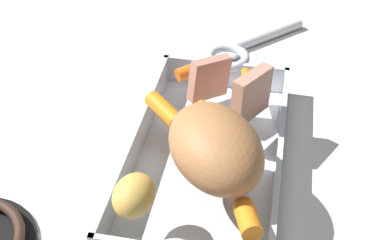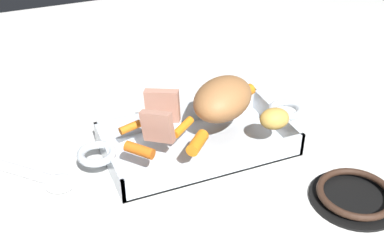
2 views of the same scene
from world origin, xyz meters
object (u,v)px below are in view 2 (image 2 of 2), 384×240
object	(u,v)px
roast_slice_outer	(162,106)
serving_spoon	(35,176)
baby_carrot_center_left	(198,143)
roast_slice_thin	(157,127)
potato_golden_large	(274,119)
stove_burner_rear	(355,196)
pork_roast	(223,99)
baby_carrot_southwest	(183,127)
roasting_dish	(197,142)
baby_carrot_center_right	(245,93)
baby_carrot_northwest	(130,127)
baby_carrot_northeast	(139,150)

from	to	relation	value
roast_slice_outer	serving_spoon	size ratio (longest dim) A/B	0.39
baby_carrot_center_left	roast_slice_thin	bearing A→B (deg)	-41.64
potato_golden_large	stove_burner_rear	distance (m)	0.20
pork_roast	baby_carrot_southwest	size ratio (longest dim) A/B	2.50
roasting_dish	serving_spoon	bearing A→B (deg)	-4.72
baby_carrot_southwest	potato_golden_large	bearing A→B (deg)	160.31
baby_carrot_center_right	baby_carrot_northwest	bearing A→B (deg)	6.15
roasting_dish	potato_golden_large	bearing A→B (deg)	156.77
pork_roast	baby_carrot_center_left	distance (m)	0.13
baby_carrot_northeast	baby_carrot_center_right	bearing A→B (deg)	-157.86
baby_carrot_southwest	baby_carrot_center_right	distance (m)	0.18
stove_burner_rear	potato_golden_large	bearing A→B (deg)	-73.20
baby_carrot_northwest	stove_burner_rear	xyz separation A→B (m)	(-0.32, 0.28, -0.05)
baby_carrot_northwest	stove_burner_rear	distance (m)	0.43
roasting_dish	pork_roast	world-z (taller)	pork_roast
roast_slice_thin	baby_carrot_center_left	distance (m)	0.08
baby_carrot_center_left	serving_spoon	world-z (taller)	baby_carrot_center_left
baby_carrot_northwest	baby_carrot_center_right	xyz separation A→B (m)	(-0.26, -0.03, 0.00)
pork_roast	stove_burner_rear	distance (m)	0.31
baby_carrot_center_right	serving_spoon	size ratio (longest dim) A/B	0.26
potato_golden_large	roast_slice_outer	bearing A→B (deg)	-29.83
roast_slice_outer	baby_carrot_center_right	size ratio (longest dim) A/B	1.52
baby_carrot_northeast	baby_carrot_center_right	size ratio (longest dim) A/B	1.26
roast_slice_thin	baby_carrot_center_right	bearing A→B (deg)	-160.60
baby_carrot_northwest	stove_burner_rear	bearing A→B (deg)	138.11
roast_slice_thin	baby_carrot_center_right	distance (m)	0.24
serving_spoon	baby_carrot_northeast	bearing A→B (deg)	24.64
roast_slice_outer	baby_carrot_northwest	world-z (taller)	roast_slice_outer
roast_slice_outer	baby_carrot_northeast	xyz separation A→B (m)	(0.08, 0.09, -0.02)
roast_slice_thin	pork_roast	bearing A→B (deg)	-168.04
roast_slice_outer	serving_spoon	world-z (taller)	roast_slice_outer
pork_roast	serving_spoon	xyz separation A→B (m)	(0.38, -0.01, -0.08)
stove_burner_rear	roast_slice_outer	bearing A→B (deg)	-50.23
roasting_dish	baby_carrot_southwest	size ratio (longest dim) A/B	8.13
roast_slice_thin	potato_golden_large	distance (m)	0.23
roasting_dish	stove_burner_rear	world-z (taller)	roasting_dish
baby_carrot_northwest	baby_carrot_center_right	distance (m)	0.26
stove_burner_rear	serving_spoon	world-z (taller)	stove_burner_rear
roasting_dish	baby_carrot_northwest	distance (m)	0.14
potato_golden_large	serving_spoon	distance (m)	0.46
roasting_dish	pork_roast	xyz separation A→B (m)	(-0.06, -0.02, 0.07)
pork_roast	serving_spoon	size ratio (longest dim) A/B	0.85
roasting_dish	baby_carrot_center_right	xyz separation A→B (m)	(-0.14, -0.07, 0.05)
roast_slice_thin	stove_burner_rear	xyz separation A→B (m)	(-0.28, 0.23, -0.07)
potato_golden_large	baby_carrot_northwest	bearing A→B (deg)	-20.49
potato_golden_large	stove_burner_rear	world-z (taller)	potato_golden_large
roasting_dish	baby_carrot_northeast	xyz separation A→B (m)	(0.13, 0.04, 0.04)
roast_slice_outer	baby_carrot_northeast	distance (m)	0.12
baby_carrot_northeast	roasting_dish	bearing A→B (deg)	-162.14
baby_carrot_center_left	baby_carrot_southwest	xyz separation A→B (m)	(0.00, -0.06, -0.00)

